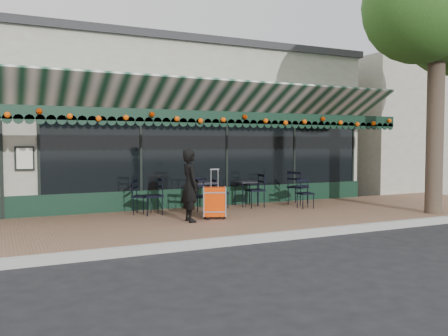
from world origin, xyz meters
name	(u,v)px	position (x,y,z in m)	size (l,w,h in m)	color
ground	(252,242)	(0.00, 0.00, 0.00)	(80.00, 80.00, 0.00)	black
sidewalk	(209,222)	(0.00, 2.00, 0.07)	(18.00, 4.00, 0.15)	brown
curb	(254,239)	(0.00, -0.08, 0.07)	(18.00, 0.16, 0.15)	#9E9E99
restaurant_building	(138,130)	(0.00, 7.84, 2.27)	(12.00, 9.60, 4.50)	gray
neighbor_building_right	(417,131)	(13.00, 8.00, 2.40)	(12.00, 8.00, 4.80)	#B3B29D
woman	(190,185)	(-0.52, 1.81, 0.93)	(0.57, 0.38, 1.57)	black
suitcase	(215,202)	(0.10, 1.92, 0.52)	(0.55, 0.44, 1.11)	#E03A07
cafe_table_a	(246,184)	(1.81, 3.59, 0.75)	(0.54, 0.54, 0.67)	black
cafe_table_b	(203,185)	(0.39, 3.27, 0.80)	(0.58, 0.58, 0.72)	black
chair_a_left	(255,191)	(1.86, 3.20, 0.60)	(0.45, 0.45, 0.89)	black
chair_a_right	(298,187)	(3.24, 3.23, 0.62)	(0.47, 0.47, 0.94)	black
chair_a_front	(305,194)	(2.96, 2.48, 0.53)	(0.38, 0.38, 0.76)	black
chair_b_left	(153,196)	(-0.96, 3.11, 0.59)	(0.44, 0.44, 0.88)	black
chair_b_right	(220,193)	(1.02, 3.56, 0.53)	(0.38, 0.38, 0.76)	black
chair_b_front	(197,197)	(-0.09, 2.46, 0.60)	(0.45, 0.45, 0.89)	black
chair_solo	(142,197)	(-1.16, 3.31, 0.57)	(0.42, 0.42, 0.84)	black
street_tree	(443,7)	(5.53, 0.53, 5.13)	(3.70, 3.20, 6.80)	#382B21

